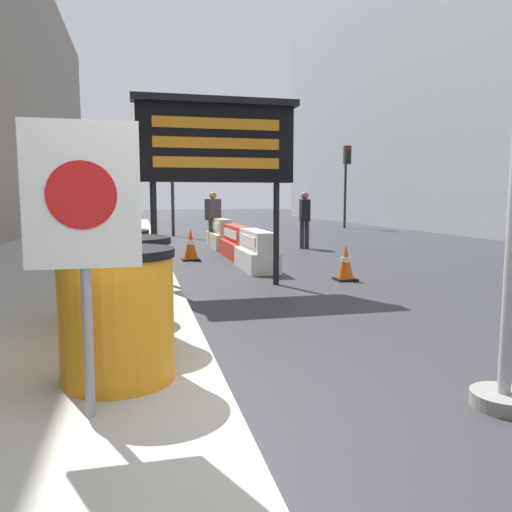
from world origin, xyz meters
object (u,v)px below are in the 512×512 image
(barrel_drum_middle, at_px, (126,289))
(jersey_barrier_cream, at_px, (220,235))
(jersey_barrier_white, at_px, (256,252))
(pedestrian_passerby, at_px, (305,215))
(jersey_barrier_red_striped, at_px, (237,244))
(barrel_drum_back, at_px, (112,273))
(pedestrian_worker, at_px, (213,214))
(traffic_cone_near, at_px, (346,263))
(warning_sign, at_px, (83,215))
(traffic_light_far_side, at_px, (347,169))
(traffic_light_near_curb, at_px, (172,150))
(message_board, at_px, (216,143))
(barrel_drum_foreground, at_px, (117,315))
(traffic_cone_mid, at_px, (191,245))

(barrel_drum_middle, xyz_separation_m, jersey_barrier_cream, (2.42, 9.61, -0.24))
(jersey_barrier_white, relative_size, pedestrian_passerby, 1.04)
(jersey_barrier_red_striped, height_order, pedestrian_passerby, pedestrian_passerby)
(barrel_drum_back, bearing_deg, pedestrian_passerby, 57.91)
(barrel_drum_middle, relative_size, pedestrian_passerby, 0.59)
(pedestrian_worker, bearing_deg, jersey_barrier_red_striped, -115.56)
(traffic_cone_near, bearing_deg, jersey_barrier_white, 126.32)
(warning_sign, height_order, pedestrian_passerby, warning_sign)
(jersey_barrier_white, height_order, traffic_light_far_side, traffic_light_far_side)
(barrel_drum_middle, xyz_separation_m, pedestrian_worker, (2.29, 10.04, 0.34))
(traffic_light_near_curb, height_order, traffic_light_far_side, traffic_light_near_curb)
(message_board, bearing_deg, traffic_light_near_curb, 89.70)
(barrel_drum_middle, height_order, pedestrian_passerby, pedestrian_passerby)
(jersey_barrier_red_striped, bearing_deg, barrel_drum_foreground, -106.83)
(barrel_drum_back, bearing_deg, message_board, 56.05)
(message_board, distance_m, jersey_barrier_red_striped, 4.42)
(jersey_barrier_red_striped, bearing_deg, pedestrian_passerby, 36.70)
(jersey_barrier_white, distance_m, traffic_light_far_side, 14.54)
(barrel_drum_middle, height_order, jersey_barrier_cream, barrel_drum_middle)
(barrel_drum_middle, distance_m, jersey_barrier_red_striped, 7.51)
(traffic_cone_mid, bearing_deg, traffic_light_near_curb, 89.09)
(jersey_barrier_red_striped, bearing_deg, traffic_cone_near, -71.84)
(barrel_drum_back, bearing_deg, traffic_cone_mid, 75.92)
(barrel_drum_middle, xyz_separation_m, jersey_barrier_white, (2.42, 5.06, -0.27))
(warning_sign, height_order, message_board, message_board)
(traffic_light_near_curb, relative_size, pedestrian_passerby, 2.73)
(warning_sign, distance_m, pedestrian_passerby, 11.55)
(pedestrian_worker, bearing_deg, warning_sign, -130.09)
(traffic_cone_mid, bearing_deg, warning_sign, -99.84)
(barrel_drum_middle, relative_size, jersey_barrier_cream, 0.49)
(barrel_drum_back, xyz_separation_m, pedestrian_worker, (2.46, 9.02, 0.34))
(barrel_drum_middle, bearing_deg, pedestrian_passerby, 61.86)
(traffic_light_far_side, height_order, pedestrian_passerby, traffic_light_far_side)
(pedestrian_worker, bearing_deg, barrel_drum_back, -133.40)
(traffic_light_far_side, bearing_deg, message_board, -120.57)
(jersey_barrier_cream, height_order, pedestrian_worker, pedestrian_worker)
(jersey_barrier_white, distance_m, traffic_cone_mid, 2.11)
(warning_sign, height_order, traffic_light_far_side, traffic_light_far_side)
(traffic_cone_mid, height_order, pedestrian_passerby, pedestrian_passerby)
(warning_sign, distance_m, traffic_cone_mid, 8.66)
(barrel_drum_foreground, xyz_separation_m, barrel_drum_back, (-0.13, 2.04, 0.00))
(jersey_barrier_white, height_order, traffic_cone_mid, jersey_barrier_white)
(traffic_cone_near, height_order, traffic_light_far_side, traffic_light_far_side)
(warning_sign, distance_m, message_board, 5.22)
(pedestrian_passerby, bearing_deg, warning_sign, -15.92)
(message_board, relative_size, pedestrian_passerby, 1.85)
(barrel_drum_foreground, distance_m, traffic_cone_mid, 7.98)
(message_board, relative_size, jersey_barrier_cream, 1.55)
(warning_sign, xyz_separation_m, traffic_light_near_curb, (1.59, 15.84, 1.83))
(traffic_light_far_side, bearing_deg, barrel_drum_middle, -119.11)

